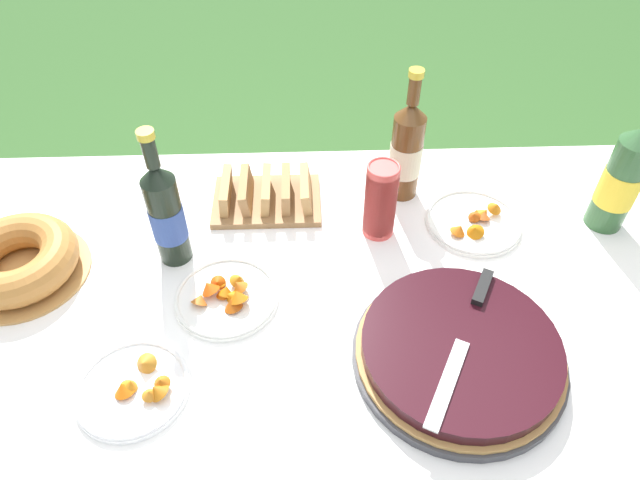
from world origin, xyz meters
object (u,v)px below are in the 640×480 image
object	(u,v)px
berry_tart	(460,352)
bread_board	(266,195)
cider_bottle_green	(623,179)
snack_plate_right	(226,296)
snack_plate_near	(474,222)
snack_plate_left	(134,387)
cider_bottle_amber	(406,151)
bundt_cake	(17,260)
juice_bottle_red	(166,214)
serving_knife	(467,329)
cup_stack	(381,201)

from	to	relation	value
berry_tart	bread_board	size ratio (longest dim) A/B	1.54
cider_bottle_green	snack_plate_right	xyz separation A→B (m)	(-0.87, -0.20, -0.12)
snack_plate_near	snack_plate_left	bearing A→B (deg)	-149.99
cider_bottle_green	cider_bottle_amber	distance (m)	0.48
berry_tart	bundt_cake	xyz separation A→B (m)	(-0.90, 0.25, 0.01)
bundt_cake	juice_bottle_red	bearing A→B (deg)	7.19
berry_tart	bundt_cake	bearing A→B (deg)	164.25
serving_knife	juice_bottle_red	world-z (taller)	juice_bottle_red
cup_stack	snack_plate_left	bearing A→B (deg)	-140.52
snack_plate_near	cider_bottle_green	bearing A→B (deg)	-0.39
serving_knife	bread_board	size ratio (longest dim) A/B	1.32
juice_bottle_red	cup_stack	bearing A→B (deg)	7.83
berry_tart	cup_stack	bearing A→B (deg)	107.65
juice_bottle_red	berry_tart	bearing A→B (deg)	-27.21
bundt_cake	cup_stack	world-z (taller)	cup_stack
cup_stack	cider_bottle_green	size ratio (longest dim) A/B	0.54
serving_knife	snack_plate_right	distance (m)	0.49
snack_plate_near	juice_bottle_red	bearing A→B (deg)	-173.77
serving_knife	bundt_cake	distance (m)	0.94
cup_stack	bread_board	size ratio (longest dim) A/B	0.73
cider_bottle_green	snack_plate_left	bearing A→B (deg)	-158.12
cup_stack	snack_plate_near	size ratio (longest dim) A/B	0.84
bundt_cake	snack_plate_near	xyz separation A→B (m)	(1.01, 0.12, -0.03)
berry_tart	serving_knife	distance (m)	0.05
cider_bottle_green	snack_plate_right	world-z (taller)	cider_bottle_green
cider_bottle_amber	juice_bottle_red	distance (m)	0.57
cider_bottle_amber	serving_knife	bearing A→B (deg)	-83.47
juice_bottle_red	bread_board	bearing A→B (deg)	40.65
cider_bottle_green	juice_bottle_red	size ratio (longest dim) A/B	1.04
snack_plate_left	snack_plate_right	size ratio (longest dim) A/B	0.95
cup_stack	snack_plate_right	xyz separation A→B (m)	(-0.34, -0.19, -0.08)
bundt_cake	bread_board	bearing A→B (deg)	21.92
cider_bottle_amber	bread_board	world-z (taller)	cider_bottle_amber
cup_stack	cider_bottle_green	world-z (taller)	cider_bottle_green
cup_stack	juice_bottle_red	world-z (taller)	juice_bottle_red
serving_knife	cider_bottle_amber	size ratio (longest dim) A/B	1.02
serving_knife	snack_plate_right	xyz separation A→B (m)	(-0.46, 0.14, -0.05)
serving_knife	cider_bottle_green	distance (m)	0.54
serving_knife	bundt_cake	bearing A→B (deg)	-76.17
juice_bottle_red	snack_plate_right	distance (m)	0.21
snack_plate_right	bundt_cake	bearing A→B (deg)	168.67
bundt_cake	cider_bottle_green	xyz separation A→B (m)	(1.32, 0.11, 0.09)
cider_bottle_amber	bread_board	size ratio (longest dim) A/B	1.29
cider_bottle_amber	snack_plate_near	size ratio (longest dim) A/B	1.49
serving_knife	cider_bottle_green	bearing A→B (deg)	157.70
cider_bottle_amber	snack_plate_right	xyz separation A→B (m)	(-0.41, -0.33, -0.11)
cider_bottle_green	bread_board	world-z (taller)	cider_bottle_green
cider_bottle_green	cider_bottle_amber	size ratio (longest dim) A/B	1.04
cider_bottle_amber	snack_plate_right	world-z (taller)	cider_bottle_amber
juice_bottle_red	bread_board	size ratio (longest dim) A/B	1.28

